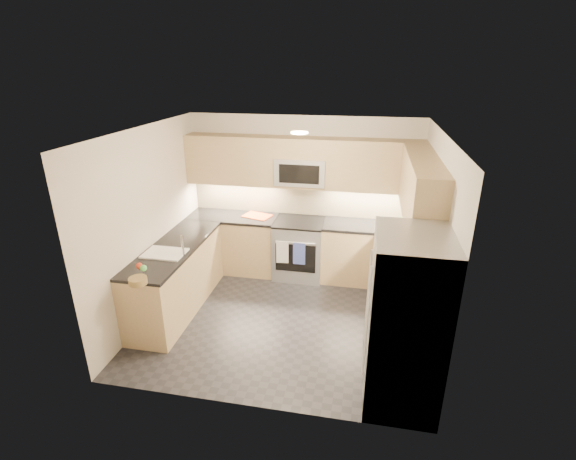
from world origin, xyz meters
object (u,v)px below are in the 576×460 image
at_px(refrigerator, 406,321).
at_px(cutting_board, 257,216).
at_px(utensil_bowl, 410,225).
at_px(gas_range, 299,249).
at_px(microwave, 301,171).
at_px(fruit_basket, 138,281).

xyz_separation_m(refrigerator, cutting_board, (-2.15, 2.50, 0.05)).
xyz_separation_m(refrigerator, utensil_bowl, (0.20, 2.33, 0.13)).
bearing_deg(gas_range, microwave, 90.00).
relative_size(microwave, refrigerator, 0.42).
bearing_deg(utensil_bowl, microwave, 172.47).
distance_m(refrigerator, fruit_basket, 2.88).
relative_size(gas_range, microwave, 1.20).
bearing_deg(cutting_board, refrigerator, -49.36).
bearing_deg(microwave, fruit_basket, -120.51).
bearing_deg(refrigerator, fruit_basket, 177.58).
distance_m(microwave, utensil_bowl, 1.79).
distance_m(gas_range, microwave, 1.25).
xyz_separation_m(microwave, fruit_basket, (-1.43, -2.43, -0.72)).
bearing_deg(microwave, gas_range, -90.00).
bearing_deg(utensil_bowl, refrigerator, -94.83).
xyz_separation_m(utensil_bowl, fruit_basket, (-3.08, -2.21, -0.05)).
distance_m(microwave, cutting_board, 1.03).
bearing_deg(fruit_basket, microwave, 59.49).
xyz_separation_m(gas_range, cutting_board, (-0.70, 0.08, 0.49)).
relative_size(microwave, utensil_bowl, 2.53).
bearing_deg(utensil_bowl, cutting_board, 175.90).
height_order(microwave, utensil_bowl, microwave).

